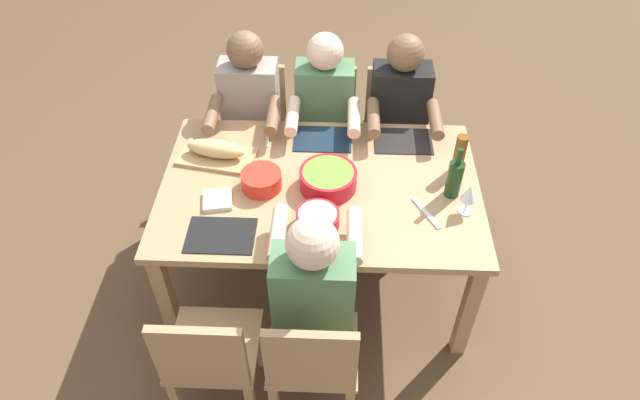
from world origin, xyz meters
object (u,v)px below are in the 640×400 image
Objects in this scene: bread_loaf at (216,149)px; napkin_stack at (218,200)px; cutting_board at (217,157)px; beer_bottle at (460,154)px; chair_near_center at (325,125)px; diner_near_right at (250,113)px; serving_bowl_pasta at (318,218)px; chair_near_left at (394,126)px; wine_glass at (469,194)px; diner_near_center at (324,114)px; wine_bottle at (455,178)px; chair_far_right at (210,357)px; chair_far_center at (312,361)px; chair_near_right at (257,123)px; diner_near_left at (399,116)px; serving_bowl_salad at (328,178)px; diner_far_center at (314,297)px; serving_bowl_fruit at (261,179)px; dining_table at (320,196)px.

bread_loaf is 0.34m from napkin_stack.
bread_loaf reaches higher than cutting_board.
chair_near_center is at bearing -45.05° from beer_bottle.
diner_near_right is 5.82× the size of serving_bowl_pasta.
chair_near_left is 1.11m from wine_glass.
diner_near_center reaches higher than wine_bottle.
bread_loaf is (0.56, 0.66, 0.32)m from chair_near_center.
chair_far_right and chair_far_center have the same top height.
diner_near_left reaches higher than chair_near_right.
beer_bottle reaches higher than chair_near_center.
chair_near_right is 2.66× the size of bread_loaf.
serving_bowl_salad is at bearing 64.80° from chair_near_left.
wine_bottle is at bearing 75.10° from beer_bottle.
beer_bottle reaches higher than chair_far_center.
diner_near_center is 0.96m from serving_bowl_pasta.
diner_near_right is at bearing -54.32° from serving_bowl_salad.
cutting_board is at bearing -80.01° from napkin_stack.
chair_far_right reaches higher than serving_bowl_pasta.
diner_far_center and diner_near_left have the same top height.
diner_near_right reaches higher than beer_bottle.
wine_glass is at bearing 113.19° from wine_bottle.
serving_bowl_salad is 1.75× the size of wine_glass.
chair_far_right is at bearing 59.48° from diner_near_left.
bread_loaf is 1.32m from wine_glass.
chair_near_center is 3.86× the size of beer_bottle.
chair_near_right is at bearing -99.55° from cutting_board.
chair_near_right is at bearing 0.00° from chair_near_left.
serving_bowl_fruit is at bearing 67.10° from diner_near_center.
cutting_board is (1.01, 0.48, 0.05)m from diner_near_left.
chair_near_center reaches higher than napkin_stack.
serving_bowl_pasta is at bearing 64.87° from diner_near_left.
diner_near_right is at bearing 22.29° from chair_near_center.
chair_far_center is 1.27m from beer_bottle.
diner_near_right reaches higher than chair_far_center.
wine_glass is (-0.05, 0.12, 0.01)m from wine_bottle.
diner_near_left reaches higher than chair_far_right.
cutting_board is 1.38× the size of wine_bottle.
serving_bowl_fruit is at bearing 49.86° from chair_near_left.
chair_near_center is 6.07× the size of napkin_stack.
dining_table is 0.14m from serving_bowl_salad.
diner_near_left is at bearing -72.40° from wine_glass.
wine_bottle is (-0.66, 0.90, 0.37)m from chair_near_center.
serving_bowl_salad is 0.62m from wine_bottle.
serving_bowl_salad reaches higher than cutting_board.
diner_near_left is 0.45m from diner_near_center.
wine_glass is (-0.71, -0.50, 0.16)m from diner_far_center.
wine_bottle is (-0.21, 0.71, 0.15)m from diner_near_left.
chair_near_center is (-0.00, -1.70, 0.00)m from chair_far_center.
bread_loaf is at bearing 80.45° from chair_near_right.
serving_bowl_salad is at bearing -98.40° from serving_bowl_pasta.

